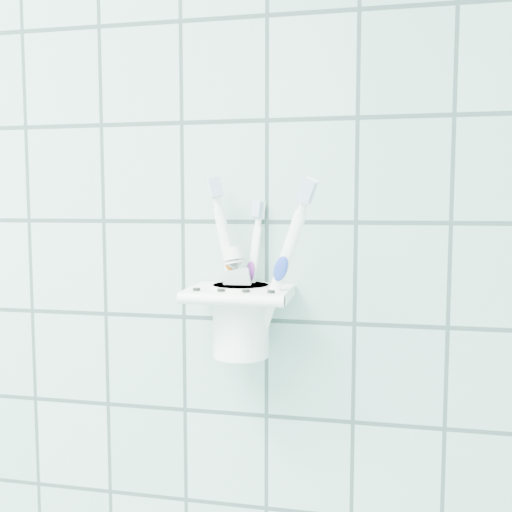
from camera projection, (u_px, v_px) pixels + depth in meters
The scene contains 6 objects.
holder_bracket at pixel (240, 294), 0.68m from camera, with size 0.12×0.10×0.04m.
cup at pixel (241, 317), 0.69m from camera, with size 0.08×0.08×0.09m.
toothbrush_pink at pixel (245, 261), 0.70m from camera, with size 0.05×0.02×0.21m.
toothbrush_blue at pixel (243, 273), 0.69m from camera, with size 0.03×0.04×0.18m.
toothbrush_orange at pixel (255, 258), 0.68m from camera, with size 0.08×0.06×0.22m.
toothpaste_tube at pixel (248, 291), 0.68m from camera, with size 0.05×0.03×0.13m.
Camera 1 is at (0.80, 0.49, 1.40)m, focal length 40.00 mm.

